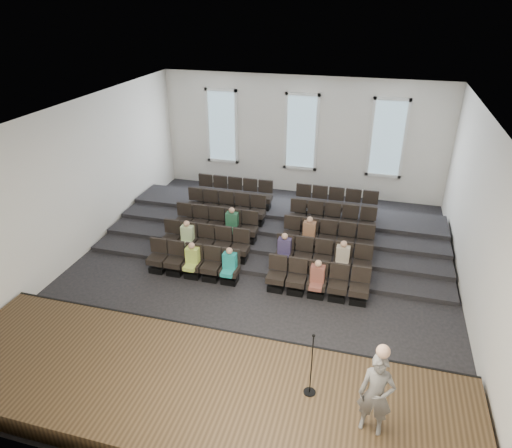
# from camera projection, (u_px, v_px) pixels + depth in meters

# --- Properties ---
(ground) EXTENTS (14.00, 14.00, 0.00)m
(ground) POSITION_uv_depth(u_px,v_px,m) (258.00, 275.00, 14.31)
(ground) COLOR black
(ground) RESTS_ON ground
(ceiling) EXTENTS (12.00, 14.00, 0.02)m
(ceiling) POSITION_uv_depth(u_px,v_px,m) (258.00, 116.00, 12.03)
(ceiling) COLOR white
(ceiling) RESTS_ON ground
(wall_back) EXTENTS (12.00, 0.04, 5.00)m
(wall_back) POSITION_uv_depth(u_px,v_px,m) (301.00, 136.00, 19.21)
(wall_back) COLOR white
(wall_back) RESTS_ON ground
(wall_front) EXTENTS (12.00, 0.04, 5.00)m
(wall_front) POSITION_uv_depth(u_px,v_px,m) (141.00, 380.00, 7.14)
(wall_front) COLOR white
(wall_front) RESTS_ON ground
(wall_left) EXTENTS (0.04, 14.00, 5.00)m
(wall_left) POSITION_uv_depth(u_px,v_px,m) (77.00, 182.00, 14.59)
(wall_left) COLOR white
(wall_left) RESTS_ON ground
(wall_right) EXTENTS (0.04, 14.00, 5.00)m
(wall_right) POSITION_uv_depth(u_px,v_px,m) (483.00, 228.00, 11.76)
(wall_right) COLOR white
(wall_right) RESTS_ON ground
(stage) EXTENTS (11.80, 3.60, 0.50)m
(stage) POSITION_uv_depth(u_px,v_px,m) (196.00, 392.00, 9.81)
(stage) COLOR #4A3520
(stage) RESTS_ON ground
(stage_lip) EXTENTS (11.80, 0.06, 0.52)m
(stage_lip) POSITION_uv_depth(u_px,v_px,m) (223.00, 338.00, 11.33)
(stage_lip) COLOR black
(stage_lip) RESTS_ON ground
(risers) EXTENTS (11.80, 4.80, 0.60)m
(risers) POSITION_uv_depth(u_px,v_px,m) (280.00, 225.00, 16.94)
(risers) COLOR black
(risers) RESTS_ON ground
(seating_rows) EXTENTS (6.80, 4.70, 1.67)m
(seating_rows) POSITION_uv_depth(u_px,v_px,m) (270.00, 234.00, 15.32)
(seating_rows) COLOR black
(seating_rows) RESTS_ON ground
(windows) EXTENTS (8.44, 0.10, 3.24)m
(windows) POSITION_uv_depth(u_px,v_px,m) (301.00, 132.00, 19.06)
(windows) COLOR white
(windows) RESTS_ON wall_back
(audience) EXTENTS (5.45, 2.64, 1.10)m
(audience) POSITION_uv_depth(u_px,v_px,m) (261.00, 248.00, 14.21)
(audience) COLOR #B1CB51
(audience) RESTS_ON seating_rows
(speaker) EXTENTS (0.69, 0.50, 1.76)m
(speaker) POSITION_uv_depth(u_px,v_px,m) (376.00, 395.00, 8.30)
(speaker) COLOR slate
(speaker) RESTS_ON stage
(mic_stand) EXTENTS (0.26, 0.26, 1.55)m
(mic_stand) POSITION_uv_depth(u_px,v_px,m) (311.00, 376.00, 9.26)
(mic_stand) COLOR black
(mic_stand) RESTS_ON stage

